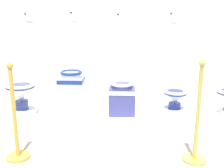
% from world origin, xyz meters
% --- Properties ---
extents(wall_back, '(4.11, 0.06, 3.07)m').
position_xyz_m(wall_back, '(1.95, 3.04, 1.54)').
color(wall_back, white).
rests_on(wall_back, ground_plane).
extents(display_platform, '(3.33, 0.97, 0.09)m').
position_xyz_m(display_platform, '(1.95, 2.51, 0.05)').
color(display_platform, white).
rests_on(display_platform, ground_plane).
extents(plinth_block_rightmost, '(0.31, 0.32, 0.04)m').
position_xyz_m(plinth_block_rightmost, '(0.60, 2.51, 0.11)').
color(plinth_block_rightmost, white).
rests_on(plinth_block_rightmost, display_platform).
extents(antique_toilet_rightmost, '(0.39, 0.39, 0.40)m').
position_xyz_m(antique_toilet_rightmost, '(0.60, 2.51, 0.40)').
color(antique_toilet_rightmost, silver).
rests_on(antique_toilet_rightmost, plinth_block_rightmost).
extents(plinth_block_broad_patterned, '(0.29, 0.39, 0.17)m').
position_xyz_m(plinth_block_broad_patterned, '(1.28, 2.53, 0.18)').
color(plinth_block_broad_patterned, white).
rests_on(plinth_block_broad_patterned, display_platform).
extents(antique_toilet_broad_patterned, '(0.32, 0.30, 0.43)m').
position_xyz_m(antique_toilet_broad_patterned, '(1.28, 2.53, 0.49)').
color(antique_toilet_broad_patterned, '#ABB9E3').
rests_on(antique_toilet_broad_patterned, plinth_block_broad_patterned).
extents(plinth_block_central_ornate, '(0.39, 0.29, 0.05)m').
position_xyz_m(plinth_block_central_ornate, '(1.93, 2.49, 0.12)').
color(plinth_block_central_ornate, white).
rests_on(plinth_block_central_ornate, display_platform).
extents(antique_toilet_central_ornate, '(0.34, 0.29, 0.43)m').
position_xyz_m(antique_toilet_central_ornate, '(1.93, 2.49, 0.37)').
color(antique_toilet_central_ornate, '#383D82').
rests_on(antique_toilet_central_ornate, plinth_block_central_ornate).
extents(plinth_block_squat_floral, '(0.40, 0.31, 0.06)m').
position_xyz_m(plinth_block_squat_floral, '(2.63, 2.57, 0.12)').
color(plinth_block_squat_floral, white).
rests_on(plinth_block_squat_floral, display_platform).
extents(antique_toilet_squat_floral, '(0.32, 0.32, 0.31)m').
position_xyz_m(antique_toilet_squat_floral, '(2.63, 2.57, 0.33)').
color(antique_toilet_squat_floral, '#A5ACD2').
rests_on(antique_toilet_squat_floral, plinth_block_squat_floral).
extents(info_placard_first, '(0.14, 0.01, 0.12)m').
position_xyz_m(info_placard_first, '(0.61, 3.01, 1.37)').
color(info_placard_first, white).
extents(info_placard_second, '(0.13, 0.01, 0.14)m').
position_xyz_m(info_placard_second, '(1.26, 3.01, 1.38)').
color(info_placard_second, white).
extents(info_placard_third, '(0.09, 0.01, 0.11)m').
position_xyz_m(info_placard_third, '(1.90, 3.01, 1.37)').
color(info_placard_third, white).
extents(info_placard_fourth, '(0.12, 0.01, 0.14)m').
position_xyz_m(info_placard_fourth, '(2.63, 3.01, 1.37)').
color(info_placard_fourth, white).
extents(stanchion_post_near_left, '(0.23, 0.23, 0.98)m').
position_xyz_m(stanchion_post_near_left, '(0.89, 1.57, 0.31)').
color(stanchion_post_near_left, gold).
rests_on(stanchion_post_near_left, ground_plane).
extents(stanchion_post_near_right, '(0.23, 0.23, 1.01)m').
position_xyz_m(stanchion_post_near_right, '(2.66, 1.59, 0.33)').
color(stanchion_post_near_right, '#B3A546').
rests_on(stanchion_post_near_right, ground_plane).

